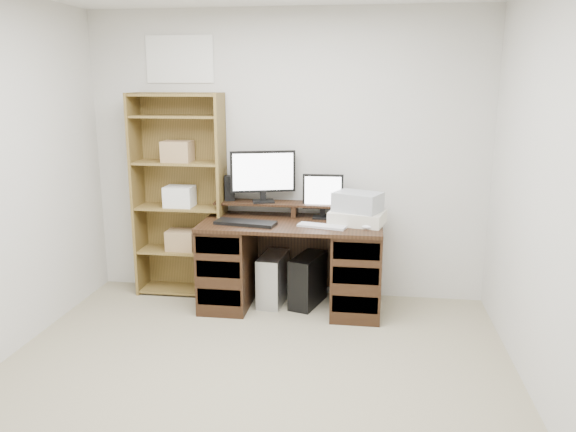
% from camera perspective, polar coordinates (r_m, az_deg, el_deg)
% --- Properties ---
extents(room, '(3.54, 4.04, 2.54)m').
position_cam_1_polar(room, '(3.02, -5.70, 1.25)').
color(room, tan).
rests_on(room, ground).
extents(desk, '(1.50, 0.70, 0.75)m').
position_cam_1_polar(desk, '(4.78, 0.36, -4.79)').
color(desk, black).
rests_on(desk, ground).
extents(riser_shelf, '(1.40, 0.22, 0.12)m').
position_cam_1_polar(riser_shelf, '(4.86, 0.69, 1.06)').
color(riser_shelf, black).
rests_on(riser_shelf, desk).
extents(monitor_wide, '(0.55, 0.21, 0.44)m').
position_cam_1_polar(monitor_wide, '(4.85, -2.56, 4.33)').
color(monitor_wide, black).
rests_on(monitor_wide, riser_shelf).
extents(monitor_small, '(0.35, 0.13, 0.38)m').
position_cam_1_polar(monitor_small, '(4.79, 3.57, 2.22)').
color(monitor_small, black).
rests_on(monitor_small, desk).
extents(speaker, '(0.11, 0.11, 0.22)m').
position_cam_1_polar(speaker, '(4.96, -5.96, 2.84)').
color(speaker, black).
rests_on(speaker, riser_shelf).
extents(keyboard_black, '(0.52, 0.24, 0.03)m').
position_cam_1_polar(keyboard_black, '(4.60, -4.35, -0.70)').
color(keyboard_black, black).
rests_on(keyboard_black, desk).
extents(keyboard_white, '(0.41, 0.21, 0.02)m').
position_cam_1_polar(keyboard_white, '(4.51, 3.47, -1.03)').
color(keyboard_white, silver).
rests_on(keyboard_white, desk).
extents(mouse, '(0.12, 0.10, 0.04)m').
position_cam_1_polar(mouse, '(4.49, 8.10, -1.09)').
color(mouse, silver).
rests_on(mouse, desk).
extents(printer, '(0.49, 0.41, 0.11)m').
position_cam_1_polar(printer, '(4.64, 7.06, -0.14)').
color(printer, beige).
rests_on(printer, desk).
extents(basket, '(0.43, 0.38, 0.16)m').
position_cam_1_polar(basket, '(4.61, 7.11, 1.44)').
color(basket, '#A4A9AF').
rests_on(basket, printer).
extents(tower_silver, '(0.23, 0.45, 0.43)m').
position_cam_1_polar(tower_silver, '(4.92, -1.52, -6.39)').
color(tower_silver, '#B0B2B7').
rests_on(tower_silver, ground).
extents(tower_black, '(0.31, 0.47, 0.44)m').
position_cam_1_polar(tower_black, '(4.88, 2.03, -6.53)').
color(tower_black, black).
rests_on(tower_black, ground).
extents(bookshelf, '(0.80, 0.30, 1.80)m').
position_cam_1_polar(bookshelf, '(5.08, -10.87, 2.22)').
color(bookshelf, olive).
rests_on(bookshelf, ground).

